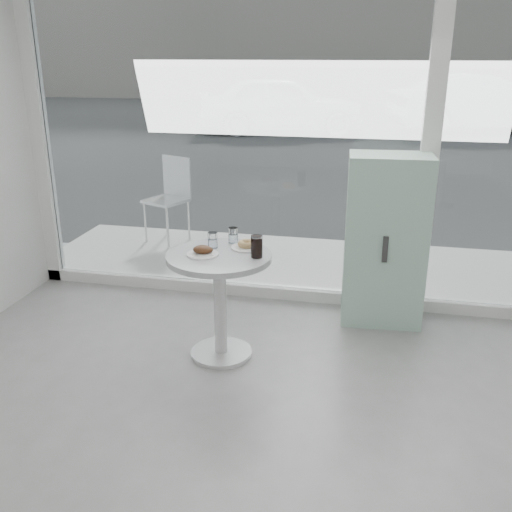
% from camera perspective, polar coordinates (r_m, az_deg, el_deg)
% --- Properties ---
extents(room_shell, '(6.00, 6.00, 6.00)m').
position_cam_1_polar(room_shell, '(1.17, -14.00, 11.30)').
color(room_shell, silver).
rests_on(room_shell, ground).
extents(storefront, '(5.00, 0.14, 3.00)m').
position_cam_1_polar(storefront, '(4.64, 6.93, 15.25)').
color(storefront, white).
rests_on(storefront, ground).
extents(main_table, '(0.72, 0.72, 0.77)m').
position_cam_1_polar(main_table, '(3.95, -3.65, -2.82)').
color(main_table, white).
rests_on(main_table, ground).
extents(patio_deck, '(5.60, 1.60, 0.05)m').
position_cam_1_polar(patio_deck, '(5.80, 6.28, -0.94)').
color(patio_deck, white).
rests_on(patio_deck, ground).
extents(street, '(40.00, 24.00, 0.00)m').
position_cam_1_polar(street, '(17.74, 10.62, 12.77)').
color(street, '#363636').
rests_on(street, ground).
extents(far_building, '(40.00, 2.00, 8.00)m').
position_cam_1_polar(far_building, '(26.68, 11.96, 23.56)').
color(far_building, gray).
rests_on(far_building, ground).
extents(mint_cabinet, '(0.65, 0.46, 1.35)m').
position_cam_1_polar(mint_cabinet, '(4.57, 12.79, 1.52)').
color(mint_cabinet, '#9FCBB4').
rests_on(mint_cabinet, ground).
extents(patio_chair, '(0.53, 0.53, 0.93)m').
position_cam_1_polar(patio_chair, '(6.44, -8.55, 6.20)').
color(patio_chair, white).
rests_on(patio_chair, patio_deck).
extents(car_white, '(4.66, 2.69, 1.49)m').
position_cam_1_polar(car_white, '(15.67, 2.57, 14.94)').
color(car_white, white).
rests_on(car_white, street).
extents(car_silver, '(4.85, 2.91, 1.51)m').
position_cam_1_polar(car_silver, '(16.75, 21.16, 14.03)').
color(car_silver, '#B4B7BD').
rests_on(car_silver, street).
extents(plate_fritter, '(0.21, 0.21, 0.07)m').
position_cam_1_polar(plate_fritter, '(3.86, -5.31, 0.46)').
color(plate_fritter, white).
rests_on(plate_fritter, main_table).
extents(plate_donut, '(0.22, 0.22, 0.05)m').
position_cam_1_polar(plate_donut, '(3.98, -0.90, 1.06)').
color(plate_donut, white).
rests_on(plate_donut, main_table).
extents(water_tumbler_a, '(0.07, 0.07, 0.11)m').
position_cam_1_polar(water_tumbler_a, '(3.99, -4.35, 1.50)').
color(water_tumbler_a, white).
rests_on(water_tumbler_a, main_table).
extents(water_tumbler_b, '(0.07, 0.07, 0.11)m').
position_cam_1_polar(water_tumbler_b, '(4.09, -2.31, 2.00)').
color(water_tumbler_b, white).
rests_on(water_tumbler_b, main_table).
extents(cola_glass, '(0.08, 0.08, 0.15)m').
position_cam_1_polar(cola_glass, '(3.79, 0.07, 0.92)').
color(cola_glass, white).
rests_on(cola_glass, main_table).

